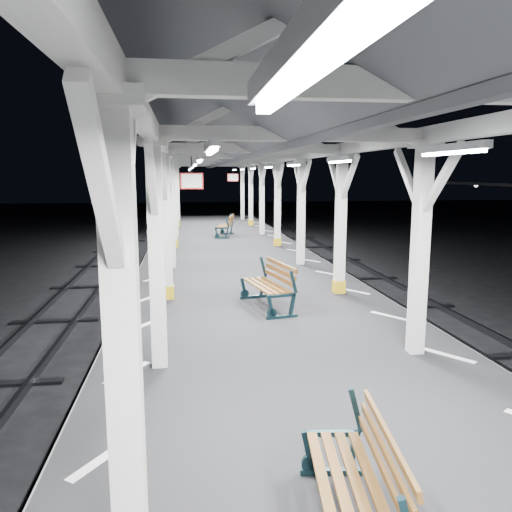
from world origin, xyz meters
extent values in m
plane|color=black|center=(0.00, 0.00, 0.00)|extent=(120.00, 120.00, 0.00)
cube|color=black|center=(0.00, 0.00, 0.50)|extent=(6.00, 50.00, 1.00)
cube|color=silver|center=(-2.45, 0.00, 1.00)|extent=(1.00, 48.00, 0.01)
cube|color=silver|center=(2.45, 0.00, 1.00)|extent=(1.00, 48.00, 0.01)
cube|color=#2D2D33|center=(-4.45, 0.00, 0.08)|extent=(0.08, 60.00, 0.16)
cube|color=black|center=(-5.00, 0.00, 0.03)|extent=(2.20, 0.22, 0.06)
cube|color=#2D2D33|center=(4.45, 0.00, 0.08)|extent=(0.08, 60.00, 0.16)
cube|color=black|center=(5.00, 0.00, 0.03)|extent=(2.20, 0.22, 0.06)
cube|color=silver|center=(-2.00, -6.00, 2.60)|extent=(0.22, 0.22, 3.20)
cube|color=silver|center=(-2.00, -6.00, 4.26)|extent=(0.40, 0.40, 0.12)
cube|color=silver|center=(-2.00, -5.45, 3.75)|extent=(0.10, 0.99, 0.99)
cube|color=silver|center=(-2.00, -6.55, 3.75)|extent=(0.10, 0.99, 0.99)
cube|color=silver|center=(-2.00, -2.00, 2.60)|extent=(0.22, 0.22, 3.20)
cube|color=silver|center=(-2.00, -2.00, 4.26)|extent=(0.40, 0.40, 0.12)
cube|color=silver|center=(-2.00, -1.45, 3.75)|extent=(0.10, 0.99, 0.99)
cube|color=silver|center=(-2.00, -2.55, 3.75)|extent=(0.10, 0.99, 0.99)
cube|color=silver|center=(-2.00, 2.00, 2.60)|extent=(0.22, 0.22, 3.20)
cube|color=silver|center=(-2.00, 2.00, 4.26)|extent=(0.40, 0.40, 0.12)
cube|color=gold|center=(-2.00, 2.00, 1.18)|extent=(0.26, 0.26, 0.30)
cube|color=silver|center=(-2.00, 2.55, 3.75)|extent=(0.10, 0.99, 0.99)
cube|color=silver|center=(-2.00, 1.45, 3.75)|extent=(0.10, 0.99, 0.99)
cube|color=silver|center=(-2.00, 6.00, 2.60)|extent=(0.22, 0.22, 3.20)
cube|color=silver|center=(-2.00, 6.00, 4.26)|extent=(0.40, 0.40, 0.12)
cube|color=silver|center=(-2.00, 6.55, 3.75)|extent=(0.10, 0.99, 0.99)
cube|color=silver|center=(-2.00, 5.45, 3.75)|extent=(0.10, 0.99, 0.99)
cube|color=silver|center=(-2.00, 10.00, 2.60)|extent=(0.22, 0.22, 3.20)
cube|color=silver|center=(-2.00, 10.00, 4.26)|extent=(0.40, 0.40, 0.12)
cube|color=gold|center=(-2.00, 10.00, 1.18)|extent=(0.26, 0.26, 0.30)
cube|color=silver|center=(-2.00, 10.55, 3.75)|extent=(0.10, 0.99, 0.99)
cube|color=silver|center=(-2.00, 9.45, 3.75)|extent=(0.10, 0.99, 0.99)
cube|color=silver|center=(-2.00, 14.00, 2.60)|extent=(0.22, 0.22, 3.20)
cube|color=silver|center=(-2.00, 14.00, 4.26)|extent=(0.40, 0.40, 0.12)
cube|color=silver|center=(-2.00, 14.55, 3.75)|extent=(0.10, 0.99, 0.99)
cube|color=silver|center=(-2.00, 13.45, 3.75)|extent=(0.10, 0.99, 0.99)
cube|color=silver|center=(-2.00, 18.00, 2.60)|extent=(0.22, 0.22, 3.20)
cube|color=silver|center=(-2.00, 18.00, 4.26)|extent=(0.40, 0.40, 0.12)
cube|color=gold|center=(-2.00, 18.00, 1.18)|extent=(0.26, 0.26, 0.30)
cube|color=silver|center=(-2.00, 18.55, 3.75)|extent=(0.10, 0.99, 0.99)
cube|color=silver|center=(-2.00, 17.45, 3.75)|extent=(0.10, 0.99, 0.99)
cube|color=silver|center=(-2.00, 22.00, 2.60)|extent=(0.22, 0.22, 3.20)
cube|color=silver|center=(-2.00, 22.00, 4.26)|extent=(0.40, 0.40, 0.12)
cube|color=silver|center=(-2.00, 22.55, 3.75)|extent=(0.10, 0.99, 0.99)
cube|color=silver|center=(-2.00, 21.45, 3.75)|extent=(0.10, 0.99, 0.99)
cube|color=silver|center=(2.00, -2.00, 2.60)|extent=(0.22, 0.22, 3.20)
cube|color=silver|center=(2.00, -2.00, 4.26)|extent=(0.40, 0.40, 0.12)
cube|color=silver|center=(2.00, -1.45, 3.75)|extent=(0.10, 0.99, 0.99)
cube|color=silver|center=(2.00, -2.55, 3.75)|extent=(0.10, 0.99, 0.99)
cube|color=silver|center=(2.00, 2.00, 2.60)|extent=(0.22, 0.22, 3.20)
cube|color=silver|center=(2.00, 2.00, 4.26)|extent=(0.40, 0.40, 0.12)
cube|color=gold|center=(2.00, 2.00, 1.18)|extent=(0.26, 0.26, 0.30)
cube|color=silver|center=(2.00, 2.55, 3.75)|extent=(0.10, 0.99, 0.99)
cube|color=silver|center=(2.00, 1.45, 3.75)|extent=(0.10, 0.99, 0.99)
cube|color=silver|center=(2.00, 6.00, 2.60)|extent=(0.22, 0.22, 3.20)
cube|color=silver|center=(2.00, 6.00, 4.26)|extent=(0.40, 0.40, 0.12)
cube|color=silver|center=(2.00, 6.55, 3.75)|extent=(0.10, 0.99, 0.99)
cube|color=silver|center=(2.00, 5.45, 3.75)|extent=(0.10, 0.99, 0.99)
cube|color=silver|center=(2.00, 10.00, 2.60)|extent=(0.22, 0.22, 3.20)
cube|color=silver|center=(2.00, 10.00, 4.26)|extent=(0.40, 0.40, 0.12)
cube|color=gold|center=(2.00, 10.00, 1.18)|extent=(0.26, 0.26, 0.30)
cube|color=silver|center=(2.00, 10.55, 3.75)|extent=(0.10, 0.99, 0.99)
cube|color=silver|center=(2.00, 9.45, 3.75)|extent=(0.10, 0.99, 0.99)
cube|color=silver|center=(2.00, 14.00, 2.60)|extent=(0.22, 0.22, 3.20)
cube|color=silver|center=(2.00, 14.00, 4.26)|extent=(0.40, 0.40, 0.12)
cube|color=silver|center=(2.00, 14.55, 3.75)|extent=(0.10, 0.99, 0.99)
cube|color=silver|center=(2.00, 13.45, 3.75)|extent=(0.10, 0.99, 0.99)
cube|color=silver|center=(2.00, 18.00, 2.60)|extent=(0.22, 0.22, 3.20)
cube|color=silver|center=(2.00, 18.00, 4.26)|extent=(0.40, 0.40, 0.12)
cube|color=gold|center=(2.00, 18.00, 1.18)|extent=(0.26, 0.26, 0.30)
cube|color=silver|center=(2.00, 18.55, 3.75)|extent=(0.10, 0.99, 0.99)
cube|color=silver|center=(2.00, 17.45, 3.75)|extent=(0.10, 0.99, 0.99)
cube|color=silver|center=(2.00, 22.00, 2.60)|extent=(0.22, 0.22, 3.20)
cube|color=silver|center=(2.00, 22.00, 4.26)|extent=(0.40, 0.40, 0.12)
cube|color=silver|center=(2.00, 22.55, 3.75)|extent=(0.10, 0.99, 0.99)
cube|color=silver|center=(2.00, 21.45, 3.75)|extent=(0.10, 0.99, 0.99)
cube|color=silver|center=(-2.00, 0.00, 4.38)|extent=(0.18, 48.00, 0.24)
cube|color=silver|center=(2.00, 0.00, 4.38)|extent=(0.18, 48.00, 0.24)
cube|color=silver|center=(0.00, -6.00, 4.38)|extent=(4.20, 0.14, 0.20)
cube|color=silver|center=(0.00, -2.00, 4.38)|extent=(4.20, 0.14, 0.20)
cube|color=silver|center=(0.00, 2.00, 4.38)|extent=(4.20, 0.14, 0.20)
cube|color=silver|center=(0.00, 6.00, 4.38)|extent=(4.20, 0.14, 0.20)
cube|color=silver|center=(0.00, 10.00, 4.38)|extent=(4.20, 0.14, 0.20)
cube|color=silver|center=(0.00, 14.00, 4.38)|extent=(4.20, 0.14, 0.20)
cube|color=silver|center=(0.00, 18.00, 4.38)|extent=(4.20, 0.14, 0.20)
cube|color=silver|center=(0.00, 22.00, 4.38)|extent=(4.20, 0.14, 0.20)
cube|color=silver|center=(0.00, 0.00, 5.30)|extent=(0.16, 48.00, 0.20)
cube|color=#4A4D52|center=(-1.30, 0.00, 4.92)|extent=(2.80, 49.00, 1.45)
cube|color=#4A4D52|center=(1.30, 0.00, 4.92)|extent=(2.80, 49.00, 1.45)
cube|color=silver|center=(-1.30, -8.00, 4.10)|extent=(0.10, 1.35, 0.08)
cube|color=white|center=(-1.30, -8.00, 4.05)|extent=(0.05, 1.25, 0.05)
cube|color=silver|center=(-1.30, -4.00, 4.10)|extent=(0.10, 1.35, 0.08)
cube|color=white|center=(-1.30, -4.00, 4.05)|extent=(0.05, 1.25, 0.05)
cube|color=silver|center=(-1.30, 0.00, 4.10)|extent=(0.10, 1.35, 0.08)
cube|color=white|center=(-1.30, 0.00, 4.05)|extent=(0.05, 1.25, 0.05)
cube|color=silver|center=(-1.30, 4.00, 4.10)|extent=(0.10, 1.35, 0.08)
cube|color=white|center=(-1.30, 4.00, 4.05)|extent=(0.05, 1.25, 0.05)
cube|color=silver|center=(-1.30, 8.00, 4.10)|extent=(0.10, 1.35, 0.08)
cube|color=white|center=(-1.30, 8.00, 4.05)|extent=(0.05, 1.25, 0.05)
cube|color=silver|center=(-1.30, 12.00, 4.10)|extent=(0.10, 1.35, 0.08)
cube|color=white|center=(-1.30, 12.00, 4.05)|extent=(0.05, 1.25, 0.05)
cube|color=silver|center=(-1.30, 16.00, 4.10)|extent=(0.10, 1.35, 0.08)
cube|color=white|center=(-1.30, 16.00, 4.05)|extent=(0.05, 1.25, 0.05)
cube|color=silver|center=(-1.30, 20.00, 4.10)|extent=(0.10, 1.35, 0.08)
cube|color=white|center=(-1.30, 20.00, 4.05)|extent=(0.05, 1.25, 0.05)
cube|color=silver|center=(1.30, -4.00, 4.10)|extent=(0.10, 1.35, 0.08)
cube|color=white|center=(1.30, -4.00, 4.05)|extent=(0.05, 1.25, 0.05)
cube|color=silver|center=(1.30, 0.00, 4.10)|extent=(0.10, 1.35, 0.08)
cube|color=white|center=(1.30, 0.00, 4.05)|extent=(0.05, 1.25, 0.05)
cube|color=silver|center=(1.30, 4.00, 4.10)|extent=(0.10, 1.35, 0.08)
cube|color=white|center=(1.30, 4.00, 4.05)|extent=(0.05, 1.25, 0.05)
cube|color=silver|center=(1.30, 8.00, 4.10)|extent=(0.10, 1.35, 0.08)
cube|color=white|center=(1.30, 8.00, 4.05)|extent=(0.05, 1.25, 0.05)
cube|color=silver|center=(1.30, 12.00, 4.10)|extent=(0.10, 1.35, 0.08)
cube|color=white|center=(1.30, 12.00, 4.05)|extent=(0.05, 1.25, 0.05)
cube|color=silver|center=(1.30, 16.00, 4.10)|extent=(0.10, 1.35, 0.08)
cube|color=white|center=(1.30, 16.00, 4.05)|extent=(0.05, 1.25, 0.05)
cube|color=silver|center=(1.30, 20.00, 4.10)|extent=(0.10, 1.35, 0.08)
cube|color=white|center=(1.30, 20.00, 4.05)|extent=(0.05, 1.25, 0.05)
cylinder|color=black|center=(-1.42, 1.98, 4.02)|extent=(0.02, 0.02, 0.36)
cube|color=red|center=(-1.42, 1.98, 3.67)|extent=(0.50, 0.03, 0.35)
cube|color=white|center=(-1.42, 1.98, 3.67)|extent=(0.44, 0.04, 0.29)
cylinder|color=black|center=(0.62, 13.75, 4.02)|extent=(0.02, 0.02, 0.36)
cube|color=red|center=(0.62, 13.75, 3.67)|extent=(0.50, 0.03, 0.35)
cube|color=white|center=(0.62, 13.75, 3.67)|extent=(0.44, 0.05, 0.29)
cube|color=black|center=(14.00, 22.00, 1.65)|extent=(0.20, 0.20, 3.30)
sphere|color=silver|center=(14.00, 16.00, 3.22)|extent=(0.20, 0.20, 0.20)
sphere|color=silver|center=(14.00, 22.00, 3.22)|extent=(0.20, 0.20, 0.20)
cube|color=black|center=(-0.27, -5.00, 1.03)|extent=(0.59, 0.14, 0.06)
cube|color=black|center=(-0.48, -4.97, 1.23)|extent=(0.16, 0.07, 0.45)
cube|color=black|center=(-0.07, -5.02, 1.23)|extent=(0.14, 0.07, 0.45)
cube|color=black|center=(-0.05, -5.03, 1.66)|extent=(0.16, 0.07, 0.43)
cube|color=brown|center=(-0.57, -5.75, 1.44)|extent=(0.29, 1.49, 0.03)
cube|color=brown|center=(-0.44, -5.76, 1.44)|extent=(0.29, 1.49, 0.03)
cube|color=brown|center=(-0.31, -5.78, 1.44)|extent=(0.29, 1.49, 0.03)
cube|color=brown|center=(-0.19, -5.80, 1.44)|extent=(0.29, 1.49, 0.03)
cube|color=brown|center=(-0.12, -5.81, 1.58)|extent=(0.25, 1.48, 0.09)
cube|color=brown|center=(-0.10, -5.81, 1.71)|extent=(0.25, 1.48, 0.09)
cube|color=brown|center=(-0.08, -5.81, 1.83)|extent=(0.25, 1.48, 0.09)
cube|color=black|center=(0.27, 0.17, 1.03)|extent=(0.64, 0.19, 0.06)
cube|color=black|center=(0.03, 0.12, 1.25)|extent=(0.17, 0.08, 0.50)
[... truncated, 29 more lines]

